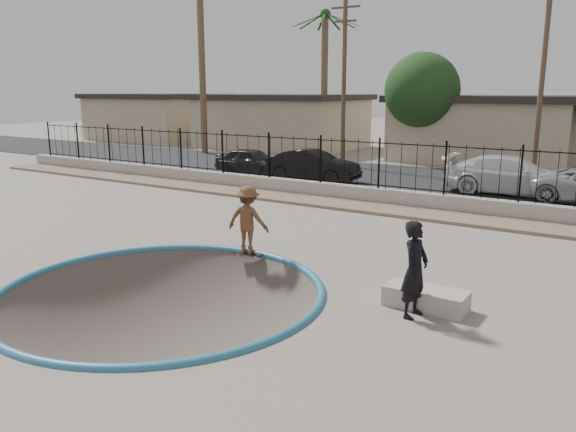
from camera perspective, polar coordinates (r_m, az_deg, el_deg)
The scene contains 22 objects.
ground at distance 23.31m, azimuth 10.68°, elevation -0.73°, with size 120.00×120.00×2.20m, color slate.
bowl_pit at distance 12.40m, azimuth -12.70°, elevation -7.53°, with size 6.84×6.84×1.80m, color #473E37, non-canonical shape.
coping_ring at distance 12.40m, azimuth -12.70°, elevation -7.53°, with size 7.04×7.04×0.20m, color #286884.
rock_strip at distance 20.55m, azimuth 7.85°, elevation 0.88°, with size 42.00×1.60×0.11m, color #8D745C.
retaining_wall at distance 21.49m, azimuth 9.11°, elevation 2.02°, with size 42.00×0.45×0.60m, color gray.
fence at distance 21.30m, azimuth 9.23°, elevation 5.19°, with size 40.00×0.04×1.80m.
street at distance 27.72m, azimuth 14.70°, elevation 3.56°, with size 90.00×8.00×0.04m, color black.
house_west_far at distance 50.95m, azimuth -13.14°, elevation 9.84°, with size 10.60×8.60×3.90m.
house_west at distance 42.65m, azimuth -0.65°, elevation 9.67°, with size 11.60×8.60×3.90m.
house_center at distance 36.63m, azimuth 19.59°, elevation 8.45°, with size 10.60×8.60×3.90m.
palm_left at distance 38.79m, azimuth -8.84°, elevation 18.07°, with size 2.30×2.30×11.30m.
palm_mid at distance 37.94m, azimuth 3.76°, elevation 16.39°, with size 2.30×2.30×9.30m.
utility_pole_left at distance 31.56m, azimuth 5.70°, elevation 13.51°, with size 1.70×0.24×9.00m.
utility_pole_mid at distance 28.44m, azimuth 24.45°, elevation 13.07°, with size 1.70×0.24×9.50m.
street_tree_left at distance 34.05m, azimuth 13.44°, elevation 12.30°, with size 4.32×4.32×6.36m.
skater at distance 14.47m, azimuth -4.09°, elevation -0.72°, with size 1.13×0.65×1.74m, color brown.
skateboard at distance 14.68m, azimuth -4.04°, elevation -3.82°, with size 0.79×0.29×0.07m.
videographer at distance 10.82m, azimuth 12.77°, elevation -5.33°, with size 0.68×0.45×1.86m, color black.
concrete_ledge at distance 11.52m, azimuth 13.82°, elevation -8.12°, with size 1.60×0.70×0.40m, color #A69B93.
car_a at distance 28.58m, azimuth -3.68°, elevation 5.59°, with size 1.57×3.90×1.33m, color black.
car_b at distance 26.36m, azimuth 2.52°, elevation 5.15°, with size 1.54×4.43×1.46m, color black.
car_c at distance 24.62m, azimuth 21.83°, elevation 3.84°, with size 2.19×5.39×1.56m, color silver.
Camera 1 is at (8.40, -9.08, 4.22)m, focal length 35.00 mm.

